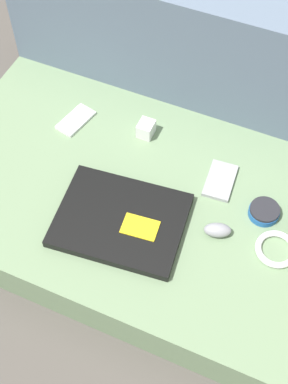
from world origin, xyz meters
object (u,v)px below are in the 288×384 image
Objects in this scene: computer_mouse at (218,230)px; speaker_puck at (264,212)px; charger_brick at (146,129)px; laptop at (121,220)px; phone_black at (76,120)px; phone_silver at (220,181)px.

computer_mouse is 0.14m from speaker_puck.
charger_brick is at bearing 161.70° from speaker_puck.
laptop reaches higher than phone_black.
charger_brick is at bearing 95.04° from laptop.
laptop is 2.75× the size of phone_black.
computer_mouse is 0.62× the size of phone_silver.
phone_black is at bearing 170.72° from phone_silver.
speaker_puck is 0.63× the size of phone_silver.
speaker_puck is at bearing 21.26° from laptop.
laptop is 0.37m from phone_black.
laptop is 0.30m from charger_brick.
phone_black is (-0.46, 0.04, -0.00)m from phone_silver.
phone_black is at bearing 129.46° from laptop.
phone_silver is 0.26m from charger_brick.
speaker_puck is 0.60m from phone_black.
computer_mouse reaches higher than phone_black.
phone_silver is 0.46m from phone_black.
speaker_puck reaches higher than phone_silver.
laptop is 7.07× the size of charger_brick.
charger_brick reaches higher than speaker_puck.
phone_silver is 1.00× the size of phone_black.
charger_brick reaches higher than phone_silver.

